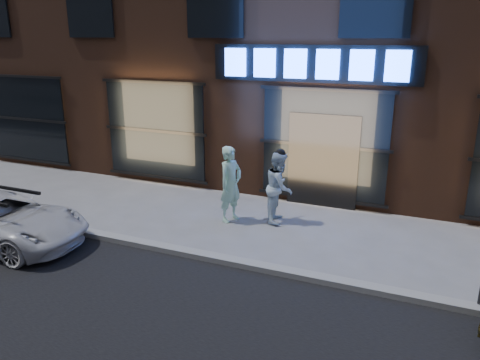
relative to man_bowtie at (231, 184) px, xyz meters
The scene contains 6 objects.
ground 2.86m from the man_bowtie, 49.80° to the right, with size 90.00×90.00×0.00m, color slate.
curb 2.84m from the man_bowtie, 49.80° to the right, with size 60.00×0.25×0.12m, color gray.
storefront_building 7.48m from the man_bowtie, 73.51° to the left, with size 30.20×8.28×10.30m.
man_bowtie is the anchor object (origin of this frame).
man_cap 1.16m from the man_bowtie, 21.25° to the left, with size 0.83×0.64×1.70m, color silver.
white_suv 5.04m from the man_bowtie, 141.87° to the right, with size 1.75×3.81×1.06m, color silver.
Camera 1 is at (2.54, -7.50, 4.27)m, focal length 35.00 mm.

